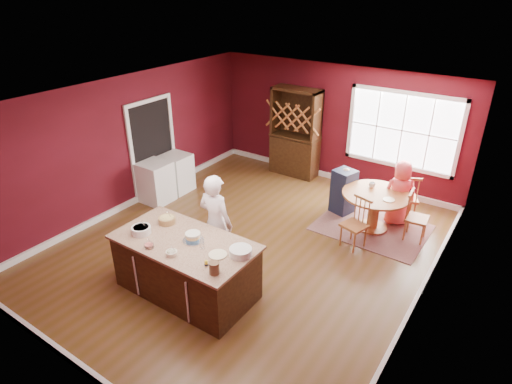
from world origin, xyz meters
TOP-DOWN VIEW (x-y plane):
  - room_shell at (0.00, 0.00)m, footprint 7.00×7.00m
  - window at (1.50, 3.47)m, footprint 2.36×0.10m
  - doorway at (-2.97, 0.60)m, footprint 0.08×1.26m
  - kitchen_island at (-0.05, -1.59)m, footprint 2.16×1.13m
  - dining_table at (1.64, 1.81)m, footprint 1.26×1.26m
  - baker at (-0.07, -0.83)m, footprint 0.62×0.42m
  - layer_cake at (0.06, -1.51)m, footprint 0.31×0.31m
  - bowl_blue at (-0.72, -1.79)m, footprint 0.29×0.29m
  - bowl_yellow at (-0.62, -1.36)m, footprint 0.27×0.27m
  - bowl_pink at (-0.34, -2.00)m, footprint 0.15×0.15m
  - bowl_olive at (0.06, -1.95)m, footprint 0.16×0.16m
  - drinking_glass at (0.30, -1.58)m, footprint 0.07×0.07m
  - dinner_plate at (0.59, -1.59)m, footprint 0.26×0.26m
  - white_tub at (0.85, -1.41)m, footprint 0.32×0.32m
  - stoneware_crock at (0.80, -1.93)m, footprint 0.14×0.14m
  - toy_figurine at (0.61, -1.87)m, footprint 0.05×0.05m
  - rug at (1.64, 1.81)m, footprint 2.06×1.61m
  - chair_east at (2.42, 1.88)m, footprint 0.41×0.43m
  - chair_south at (1.57, 1.00)m, footprint 0.49×0.48m
  - chair_north at (2.02, 2.55)m, footprint 0.55×0.54m
  - seated_woman at (1.95, 2.27)m, footprint 0.76×0.69m
  - high_chair at (0.88, 2.08)m, footprint 0.49×0.49m
  - toddler at (0.89, 2.16)m, footprint 0.18×0.14m
  - table_plate at (1.92, 1.68)m, footprint 0.21×0.21m
  - table_cup at (1.47, 2.02)m, footprint 0.13×0.13m
  - hutch at (-0.91, 3.22)m, footprint 1.16×0.48m
  - washer at (-2.64, 0.28)m, footprint 0.61×0.59m
  - dryer at (-2.64, 0.92)m, footprint 0.59×0.57m

SIDE VIEW (x-z plane):
  - rug at x=1.64m, z-range 0.00..0.01m
  - dryer at x=-2.64m, z-range 0.00..0.86m
  - kitchen_island at x=-0.05m, z-range -0.02..0.90m
  - washer at x=-2.64m, z-range 0.00..0.89m
  - chair_south at x=1.57m, z-range 0.00..0.96m
  - chair_east at x=2.42m, z-range 0.00..0.96m
  - high_chair at x=0.88m, z-range 0.00..0.97m
  - chair_north at x=2.02m, z-range 0.00..0.98m
  - dining_table at x=1.64m, z-range 0.16..0.91m
  - seated_woman at x=1.95m, z-range 0.00..1.31m
  - table_plate at x=1.92m, z-range 0.75..0.77m
  - table_cup at x=1.47m, z-range 0.75..0.85m
  - toddler at x=0.89m, z-range 0.68..0.94m
  - baker at x=-0.07m, z-range 0.00..1.68m
  - dinner_plate at x=0.59m, z-range 0.92..0.94m
  - bowl_pink at x=-0.34m, z-range 0.92..0.97m
  - bowl_olive at x=0.06m, z-range 0.92..0.98m
  - toy_figurine at x=0.61m, z-range 0.92..1.01m
  - bowl_yellow at x=-0.62m, z-range 0.92..1.02m
  - white_tub at x=0.85m, z-range 0.92..1.03m
  - bowl_blue at x=-0.72m, z-range 0.92..1.03m
  - layer_cake at x=0.06m, z-range 0.92..1.05m
  - drinking_glass at x=0.30m, z-range 0.92..1.06m
  - stoneware_crock at x=0.80m, z-range 0.92..1.09m
  - doorway at x=-2.97m, z-range -0.04..2.09m
  - hutch at x=-0.91m, z-range 0.00..2.12m
  - room_shell at x=0.00m, z-range -2.15..4.85m
  - window at x=1.50m, z-range 0.67..2.33m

